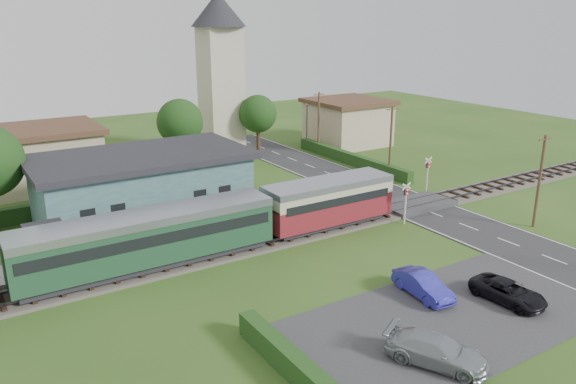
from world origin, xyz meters
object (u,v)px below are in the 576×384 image
car_on_road (344,176)px  pedestrian_near (248,211)px  crossing_signal_near (406,197)px  car_park_blue (423,285)px  train (95,249)px  house_west (40,157)px  pedestrian_far (60,247)px  house_east (348,122)px  station_building (142,187)px  car_park_silver (436,350)px  church_tower (220,62)px  crossing_signal_far (428,170)px  car_park_dark (508,292)px  equipment_hut (46,245)px

car_on_road → pedestrian_near: pedestrian_near is taller
crossing_signal_near → car_park_blue: size_ratio=0.82×
train → pedestrian_near: size_ratio=27.13×
house_west → crossing_signal_near: (21.40, -25.41, -0.65)m
pedestrian_far → house_east: bearing=-55.1°
pedestrian_near → pedestrian_far: size_ratio=0.95×
station_building → house_east: bearing=23.4°
house_east → train: bearing=-148.4°
station_building → car_park_silver: station_building is taller
church_tower → car_park_blue: (-5.86, -37.50, -9.49)m
house_west → pedestrian_far: bearing=-96.5°
train → house_east: 42.05m
car_park_blue → crossing_signal_far: bearing=49.0°
station_building → pedestrian_far: 9.10m
car_park_blue → car_park_silver: size_ratio=0.86×
crossing_signal_near → pedestrian_far: 24.37m
station_building → house_west: 14.87m
station_building → crossing_signal_far: (23.60, -6.60, -0.55)m
crossing_signal_far → pedestrian_far: bearing=177.7°
car_park_dark → equipment_hut: bearing=135.1°
house_west → pedestrian_far: house_west is taller
station_building → car_park_dark: station_building is taller
crossing_signal_far → car_park_dark: size_ratio=0.78×
train → church_tower: church_tower is taller
car_park_silver → house_west: bearing=76.0°
station_building → car_on_road: bearing=0.2°
station_building → crossing_signal_near: (16.40, -11.40, -0.55)m
station_building → car_park_blue: (9.14, -20.49, -1.95)m
train → pedestrian_near: bearing=16.3°
crossing_signal_near → car_park_blue: (-7.26, -9.09, -1.40)m
house_east → church_tower: bearing=165.1°
car_park_blue → car_on_road: bearing=68.5°
crossing_signal_far → car_park_silver: (-18.66, -18.89, -1.39)m
equipment_hut → house_east: house_east is taller
car_on_road → house_west: bearing=67.7°
equipment_hut → car_park_silver: size_ratio=0.55×
crossing_signal_far → car_park_silver: 26.59m
crossing_signal_near → pedestrian_near: crossing_signal_near is taller
church_tower → car_park_silver: bearing=-103.3°
train → car_park_dark: (18.45, -14.50, -1.52)m
train → car_park_blue: train is taller
church_tower → equipment_hut: bearing=-135.3°
train → car_on_road: (25.28, 9.07, -1.61)m
station_building → pedestrian_far: size_ratio=9.59×
pedestrian_near → pedestrian_far: pedestrian_far is taller
station_building → pedestrian_near: (6.12, -5.49, -1.45)m
car_park_silver → pedestrian_far: 23.50m
pedestrian_far → church_tower: bearing=-36.2°
station_building → car_park_silver: bearing=-79.0°
train → car_park_silver: train is taller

